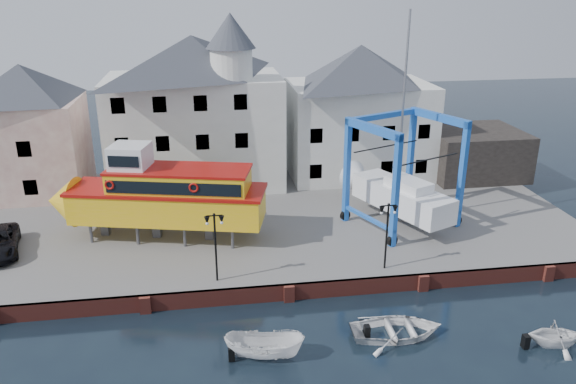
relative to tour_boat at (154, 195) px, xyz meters
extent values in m
plane|color=black|center=(7.76, -7.73, -4.01)|extent=(140.00, 140.00, 0.00)
cube|color=slate|center=(7.76, 3.27, -3.51)|extent=(44.00, 22.00, 1.00)
cube|color=maroon|center=(7.76, -7.61, -3.51)|extent=(44.00, 0.25, 1.00)
cube|color=maroon|center=(-0.24, -7.78, -3.51)|extent=(0.60, 0.36, 1.00)
cube|color=maroon|center=(7.76, -7.78, -3.51)|extent=(0.60, 0.36, 1.00)
cube|color=maroon|center=(15.76, -7.78, -3.51)|extent=(0.60, 0.36, 1.00)
cube|color=maroon|center=(23.76, -7.78, -3.51)|extent=(0.60, 0.36, 1.00)
cube|color=tan|center=(-10.24, 10.27, 0.74)|extent=(8.00, 7.00, 7.50)
pyramid|color=#3D4046|center=(-10.24, 10.27, 5.89)|extent=(8.00, 7.00, 2.80)
cube|color=black|center=(-9.74, 6.81, -1.41)|extent=(1.00, 0.08, 1.20)
cube|color=black|center=(-9.74, 6.81, 1.59)|extent=(1.00, 0.08, 1.20)
cube|color=silver|center=(2.76, 10.77, 1.49)|extent=(14.00, 8.00, 9.00)
pyramid|color=#3D4046|center=(2.76, 10.77, 7.59)|extent=(14.00, 8.00, 3.20)
cube|color=black|center=(-2.74, 6.81, -1.41)|extent=(1.00, 0.08, 1.20)
cube|color=black|center=(0.26, 6.81, -1.41)|extent=(1.00, 0.08, 1.20)
cube|color=black|center=(3.26, 6.81, -1.41)|extent=(1.00, 0.08, 1.20)
cube|color=black|center=(6.26, 6.81, -1.41)|extent=(1.00, 0.08, 1.20)
cube|color=black|center=(-2.74, 6.81, 1.59)|extent=(1.00, 0.08, 1.20)
cube|color=black|center=(0.26, 6.81, 1.59)|extent=(1.00, 0.08, 1.20)
cube|color=black|center=(3.26, 6.81, 1.59)|extent=(1.00, 0.08, 1.20)
cube|color=black|center=(6.26, 6.81, 1.59)|extent=(1.00, 0.08, 1.20)
cube|color=black|center=(-2.74, 6.81, 4.59)|extent=(1.00, 0.08, 1.20)
cube|color=black|center=(0.26, 6.81, 4.59)|extent=(1.00, 0.08, 1.20)
cube|color=black|center=(3.26, 6.81, 4.59)|extent=(1.00, 0.08, 1.20)
cube|color=black|center=(6.26, 6.81, 4.59)|extent=(1.00, 0.08, 1.20)
cylinder|color=silver|center=(5.76, 8.37, 7.19)|extent=(3.20, 3.20, 2.40)
cone|color=#3D4046|center=(5.76, 8.37, 9.69)|extent=(3.80, 3.80, 2.60)
cube|color=silver|center=(16.76, 11.27, 0.99)|extent=(12.00, 8.00, 8.00)
pyramid|color=#3D4046|center=(16.76, 11.27, 6.59)|extent=(12.00, 8.00, 3.20)
cube|color=black|center=(12.26, 7.31, -1.41)|extent=(1.00, 0.08, 1.20)
cube|color=black|center=(15.26, 7.31, -1.41)|extent=(1.00, 0.08, 1.20)
cube|color=black|center=(18.26, 7.31, -1.41)|extent=(1.00, 0.08, 1.20)
cube|color=black|center=(21.26, 7.31, -1.41)|extent=(1.00, 0.08, 1.20)
cube|color=black|center=(12.26, 7.31, 1.59)|extent=(1.00, 0.08, 1.20)
cube|color=black|center=(15.26, 7.31, 1.59)|extent=(1.00, 0.08, 1.20)
cube|color=black|center=(18.26, 7.31, 1.59)|extent=(1.00, 0.08, 1.20)
cube|color=black|center=(21.26, 7.31, 1.59)|extent=(1.00, 0.08, 1.20)
cube|color=black|center=(26.76, 9.27, -1.01)|extent=(8.00, 7.00, 4.00)
cylinder|color=black|center=(3.76, -6.53, -1.01)|extent=(0.12, 0.12, 4.00)
cube|color=black|center=(3.76, -6.53, 1.04)|extent=(0.90, 0.06, 0.06)
sphere|color=black|center=(3.76, -6.53, 1.11)|extent=(0.16, 0.16, 0.16)
cone|color=black|center=(3.36, -6.53, 0.77)|extent=(0.32, 0.32, 0.45)
sphere|color=white|center=(3.36, -6.53, 0.59)|extent=(0.18, 0.18, 0.18)
cone|color=black|center=(4.16, -6.53, 0.77)|extent=(0.32, 0.32, 0.45)
sphere|color=white|center=(4.16, -6.53, 0.59)|extent=(0.18, 0.18, 0.18)
cylinder|color=black|center=(13.76, -6.53, -1.01)|extent=(0.12, 0.12, 4.00)
cube|color=black|center=(13.76, -6.53, 1.04)|extent=(0.90, 0.06, 0.06)
sphere|color=black|center=(13.76, -6.53, 1.11)|extent=(0.16, 0.16, 0.16)
cone|color=black|center=(13.36, -6.53, 0.77)|extent=(0.32, 0.32, 0.45)
sphere|color=white|center=(13.36, -6.53, 0.59)|extent=(0.18, 0.18, 0.18)
cone|color=black|center=(14.16, -6.53, 0.77)|extent=(0.32, 0.32, 0.45)
sphere|color=white|center=(14.16, -6.53, 0.59)|extent=(0.18, 0.18, 0.18)
cylinder|color=#59595E|center=(-4.25, -0.24, -2.34)|extent=(0.24, 0.24, 1.35)
cylinder|color=#59595E|center=(-3.65, 2.20, -2.34)|extent=(0.24, 0.24, 1.35)
cylinder|color=#59595E|center=(-1.21, -0.99, -2.34)|extent=(0.24, 0.24, 1.35)
cylinder|color=#59595E|center=(-0.60, 1.44, -2.34)|extent=(0.24, 0.24, 1.35)
cylinder|color=#59595E|center=(1.84, -1.75, -2.34)|extent=(0.24, 0.24, 1.35)
cylinder|color=#59595E|center=(2.44, 0.69, -2.34)|extent=(0.24, 0.24, 1.35)
cylinder|color=#59595E|center=(4.89, -2.50, -2.34)|extent=(0.24, 0.24, 1.35)
cylinder|color=#59595E|center=(5.49, -0.06, -2.34)|extent=(0.24, 0.24, 1.35)
cube|color=#59595E|center=(-3.52, 0.87, -2.34)|extent=(0.63, 0.56, 1.35)
cube|color=#59595E|center=(-0.04, 0.01, -2.34)|extent=(0.63, 0.56, 1.35)
cube|color=#59595E|center=(3.45, -0.85, -2.34)|extent=(0.63, 0.56, 1.35)
cube|color=yellow|center=(0.84, -0.20, -0.68)|extent=(13.00, 6.32, 1.97)
cone|color=yellow|center=(-6.22, 1.54, -0.68)|extent=(2.73, 3.78, 3.41)
cube|color=#A5110C|center=(0.84, -0.20, 0.40)|extent=(13.30, 6.52, 0.20)
cube|color=yellow|center=(1.71, -0.42, 1.02)|extent=(9.44, 5.11, 1.43)
cube|color=black|center=(1.33, -1.93, 1.07)|extent=(8.37, 2.12, 0.81)
cube|color=black|center=(2.08, 1.09, 1.07)|extent=(8.37, 2.12, 0.81)
cube|color=#A5110C|center=(1.71, -0.42, 1.82)|extent=(9.63, 5.24, 0.16)
cube|color=white|center=(-1.34, 0.33, 2.56)|extent=(2.82, 2.82, 1.63)
cube|color=black|center=(-1.63, -0.83, 2.63)|extent=(1.92, 0.53, 0.72)
torus|color=#A5110C|center=(-2.60, -1.01, 1.20)|extent=(0.64, 0.27, 0.63)
torus|color=#A5110C|center=(2.63, -2.30, 1.20)|extent=(0.64, 0.27, 0.63)
cube|color=blue|center=(15.16, -3.71, 0.73)|extent=(0.49, 0.49, 7.48)
cylinder|color=black|center=(15.16, -3.71, -2.64)|extent=(0.79, 0.55, 0.75)
cube|color=blue|center=(13.16, 0.84, 0.73)|extent=(0.49, 0.49, 7.48)
cylinder|color=black|center=(13.16, 0.84, -2.64)|extent=(0.79, 0.55, 0.75)
cube|color=blue|center=(20.69, -1.29, 0.73)|extent=(0.49, 0.49, 7.48)
cylinder|color=black|center=(20.69, -1.29, -2.64)|extent=(0.79, 0.55, 0.75)
cube|color=blue|center=(18.69, 3.26, 0.73)|extent=(0.49, 0.49, 7.48)
cylinder|color=black|center=(18.69, 3.26, -2.64)|extent=(0.79, 0.55, 0.75)
cube|color=blue|center=(14.16, -1.44, 4.28)|extent=(2.49, 5.05, 0.52)
cube|color=blue|center=(14.16, -1.44, -1.94)|extent=(2.39, 5.00, 0.22)
cube|color=blue|center=(19.69, 0.99, 4.28)|extent=(2.49, 5.05, 0.52)
cube|color=blue|center=(19.69, 0.99, -1.94)|extent=(2.39, 5.00, 0.22)
cube|color=blue|center=(15.93, 2.05, 4.28)|extent=(6.02, 2.92, 0.37)
cube|color=white|center=(16.92, -0.22, -1.09)|extent=(5.47, 8.33, 1.71)
cone|color=white|center=(15.02, 4.13, -1.09)|extent=(2.94, 2.55, 2.46)
cube|color=#59595E|center=(16.92, -0.22, -2.32)|extent=(1.01, 1.87, 0.75)
cube|color=white|center=(17.14, -0.71, 0.09)|extent=(2.85, 3.62, 0.64)
cylinder|color=#99999E|center=(16.71, 0.27, 5.65)|extent=(0.21, 0.21, 11.76)
cube|color=black|center=(17.70, -1.99, 2.19)|extent=(5.37, 2.44, 0.05)
cube|color=black|center=(16.15, 1.54, 2.19)|extent=(5.37, 2.44, 0.05)
imported|color=white|center=(5.82, -12.66, -4.01)|extent=(4.14, 2.30, 1.51)
imported|color=white|center=(12.76, -11.89, -4.01)|extent=(4.88, 3.56, 0.99)
imported|color=white|center=(20.34, -13.87, -4.01)|extent=(3.23, 2.90, 1.52)
camera|label=1|loc=(3.57, -35.28, 13.18)|focal=35.00mm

